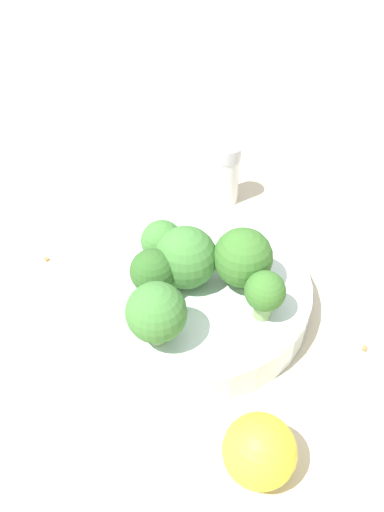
# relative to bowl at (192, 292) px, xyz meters

# --- Properties ---
(ground_plane) EXTENTS (3.00, 3.00, 0.00)m
(ground_plane) POSITION_rel_bowl_xyz_m (0.00, 0.00, -0.02)
(ground_plane) COLOR beige
(bowl) EXTENTS (0.23, 0.23, 0.03)m
(bowl) POSITION_rel_bowl_xyz_m (0.00, 0.00, 0.00)
(bowl) COLOR silver
(bowl) RESTS_ON ground_plane
(broccoli_floret_0) EXTENTS (0.04, 0.04, 0.05)m
(broccoli_floret_0) POSITION_rel_bowl_xyz_m (-0.01, 0.04, 0.05)
(broccoli_floret_0) COLOR #8EB770
(broccoli_floret_0) RESTS_ON bowl
(broccoli_floret_1) EXTENTS (0.04, 0.04, 0.05)m
(broccoli_floret_1) POSITION_rel_bowl_xyz_m (-0.06, -0.05, 0.05)
(broccoli_floret_1) COLOR #7A9E5B
(broccoli_floret_1) RESTS_ON bowl
(broccoli_floret_2) EXTENTS (0.06, 0.06, 0.06)m
(broccoli_floret_2) POSITION_rel_bowl_xyz_m (0.00, 0.01, 0.05)
(broccoli_floret_2) COLOR #8EB770
(broccoli_floret_2) RESTS_ON bowl
(broccoli_floret_3) EXTENTS (0.06, 0.06, 0.06)m
(broccoli_floret_3) POSITION_rel_bowl_xyz_m (-0.02, -0.04, 0.05)
(broccoli_floret_3) COLOR #84AD66
(broccoli_floret_3) RESTS_ON bowl
(broccoli_floret_4) EXTENTS (0.04, 0.04, 0.05)m
(broccoli_floret_4) POSITION_rel_bowl_xyz_m (0.03, 0.02, 0.05)
(broccoli_floret_4) COLOR #8EB770
(broccoli_floret_4) RESTS_ON bowl
(broccoli_floret_5) EXTENTS (0.05, 0.05, 0.06)m
(broccoli_floret_5) POSITION_rel_bowl_xyz_m (-0.06, 0.05, 0.05)
(broccoli_floret_5) COLOR #8EB770
(broccoli_floret_5) RESTS_ON bowl
(pepper_shaker) EXTENTS (0.03, 0.03, 0.08)m
(pepper_shaker) POSITION_rel_bowl_xyz_m (0.16, -0.09, 0.02)
(pepper_shaker) COLOR silver
(pepper_shaker) RESTS_ON ground_plane
(lemon_wedge) EXTENTS (0.05, 0.05, 0.05)m
(lemon_wedge) POSITION_rel_bowl_xyz_m (-0.18, -0.00, 0.01)
(lemon_wedge) COLOR yellow
(lemon_wedge) RESTS_ON ground_plane
(almond_crumb_0) EXTENTS (0.01, 0.01, 0.01)m
(almond_crumb_0) POSITION_rel_bowl_xyz_m (-0.10, -0.14, -0.01)
(almond_crumb_0) COLOR olive
(almond_crumb_0) RESTS_ON ground_plane
(almond_crumb_1) EXTENTS (0.01, 0.01, 0.01)m
(almond_crumb_1) POSITION_rel_bowl_xyz_m (0.11, 0.14, -0.01)
(almond_crumb_1) COLOR olive
(almond_crumb_1) RESTS_ON ground_plane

